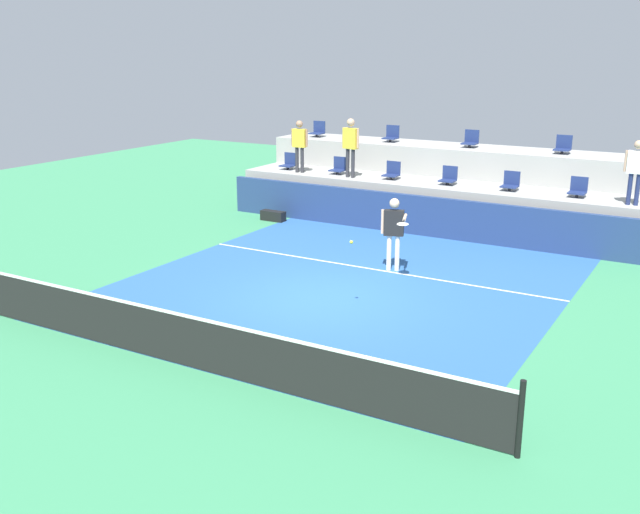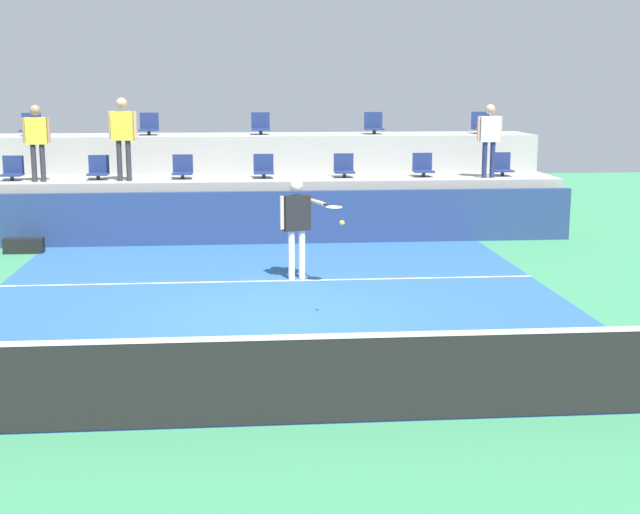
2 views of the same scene
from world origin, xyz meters
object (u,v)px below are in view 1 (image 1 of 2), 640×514
(stadium_chair_lower_mid_left, at_px, (392,172))
(stadium_chair_upper_right, at_px, (563,146))
(tennis_ball, at_px, (351,242))
(equipment_bag, at_px, (273,216))
(stadium_chair_lower_left, at_px, (339,167))
(stadium_chair_lower_mid_right, at_px, (511,183))
(spectator_leaning_on_rail, at_px, (636,167))
(stadium_chair_lower_center, at_px, (449,177))
(stadium_chair_upper_left, at_px, (391,135))
(stadium_chair_upper_far_left, at_px, (318,130))
(spectator_in_grey, at_px, (299,142))
(spectator_in_white, at_px, (351,142))
(stadium_chair_upper_center, at_px, (471,140))
(tennis_player, at_px, (394,227))
(stadium_chair_lower_far_left, at_px, (289,162))
(stadium_chair_lower_right, at_px, (578,189))

(stadium_chair_lower_mid_left, distance_m, stadium_chair_upper_right, 4.89)
(tennis_ball, height_order, equipment_bag, tennis_ball)
(stadium_chair_lower_left, bearing_deg, stadium_chair_lower_mid_right, 0.00)
(stadium_chair_lower_left, xyz_separation_m, stadium_chair_upper_right, (6.27, 1.80, 0.85))
(stadium_chair_lower_mid_left, relative_size, equipment_bag, 0.68)
(equipment_bag, bearing_deg, stadium_chair_lower_left, 56.75)
(stadium_chair_lower_mid_left, height_order, spectator_leaning_on_rail, spectator_leaning_on_rail)
(stadium_chair_lower_center, relative_size, stadium_chair_upper_left, 1.00)
(stadium_chair_upper_far_left, height_order, tennis_ball, stadium_chair_upper_far_left)
(stadium_chair_lower_mid_left, bearing_deg, stadium_chair_upper_left, 116.00)
(stadium_chair_lower_center, bearing_deg, spectator_in_grey, -175.38)
(stadium_chair_lower_center, distance_m, stadium_chair_upper_right, 3.36)
(stadium_chair_lower_mid_right, relative_size, spectator_in_white, 0.30)
(stadium_chair_upper_left, bearing_deg, stadium_chair_lower_mid_right, -22.15)
(stadium_chair_lower_center, relative_size, stadium_chair_upper_center, 1.00)
(stadium_chair_upper_right, relative_size, tennis_ball, 7.65)
(stadium_chair_lower_left, relative_size, stadium_chair_upper_center, 1.00)
(stadium_chair_lower_left, bearing_deg, spectator_leaning_on_rail, -2.58)
(stadium_chair_lower_mid_right, relative_size, spectator_in_grey, 0.32)
(stadium_chair_lower_left, distance_m, tennis_ball, 8.82)
(stadium_chair_upper_right, distance_m, tennis_player, 6.99)
(stadium_chair_upper_right, bearing_deg, stadium_chair_upper_left, 180.00)
(stadium_chair_lower_center, height_order, stadium_chair_upper_far_left, stadium_chair_upper_far_left)
(stadium_chair_lower_center, xyz_separation_m, equipment_bag, (-4.79, -1.86, -1.31))
(stadium_chair_lower_center, relative_size, spectator_in_grey, 0.32)
(stadium_chair_upper_left, relative_size, tennis_ball, 7.65)
(stadium_chair_upper_right, bearing_deg, stadium_chair_lower_far_left, -167.44)
(stadium_chair_lower_right, height_order, spectator_leaning_on_rail, spectator_leaning_on_rail)
(stadium_chair_lower_center, xyz_separation_m, stadium_chair_upper_far_left, (-5.36, 1.80, 0.85))
(stadium_chair_lower_far_left, bearing_deg, tennis_ball, -50.55)
(stadium_chair_lower_center, xyz_separation_m, spectator_leaning_on_rail, (4.93, -0.38, 0.74))
(stadium_chair_lower_left, distance_m, stadium_chair_upper_center, 4.07)
(stadium_chair_lower_right, relative_size, tennis_ball, 7.65)
(stadium_chair_lower_center, bearing_deg, spectator_leaning_on_rail, -4.45)
(stadium_chair_upper_far_left, height_order, spectator_leaning_on_rail, spectator_leaning_on_rail)
(stadium_chair_upper_right, bearing_deg, stadium_chair_upper_far_left, 180.00)
(stadium_chair_upper_far_left, height_order, equipment_bag, stadium_chair_upper_far_left)
(stadium_chair_upper_left, distance_m, tennis_player, 7.31)
(spectator_in_white, height_order, equipment_bag, spectator_in_white)
(stadium_chair_lower_center, distance_m, stadium_chair_upper_left, 3.31)
(spectator_in_white, distance_m, spectator_leaning_on_rail, 7.90)
(stadium_chair_lower_mid_left, bearing_deg, stadium_chair_lower_mid_right, 0.00)
(stadium_chair_lower_right, bearing_deg, stadium_chair_upper_left, 163.80)
(stadium_chair_upper_far_left, xyz_separation_m, spectator_in_grey, (0.62, -2.18, -0.11))
(stadium_chair_upper_left, bearing_deg, stadium_chair_upper_far_left, 180.00)
(stadium_chair_lower_mid_right, distance_m, stadium_chair_lower_right, 1.78)
(stadium_chair_upper_center, bearing_deg, stadium_chair_lower_far_left, -161.44)
(stadium_chair_lower_mid_left, distance_m, stadium_chair_lower_right, 5.32)
(stadium_chair_upper_left, relative_size, tennis_player, 0.30)
(stadium_chair_lower_left, distance_m, stadium_chair_upper_far_left, 2.68)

